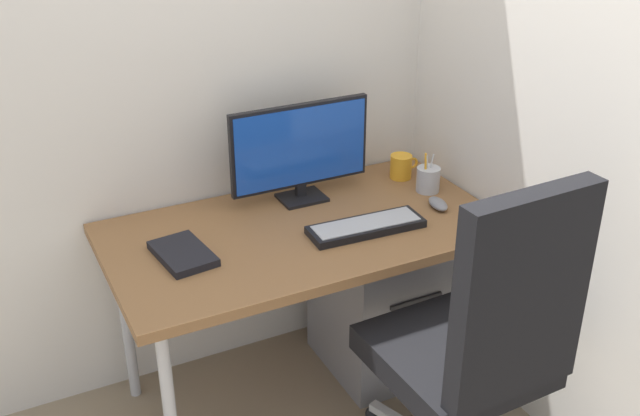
{
  "coord_description": "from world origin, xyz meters",
  "views": [
    {
      "loc": [
        -0.97,
        -2.06,
        1.93
      ],
      "look_at": [
        0.03,
        -0.07,
        0.82
      ],
      "focal_mm": 42.23,
      "sensor_mm": 36.0,
      "label": 1
    }
  ],
  "objects": [
    {
      "name": "ground_plane",
      "position": [
        0.0,
        0.0,
        0.0
      ],
      "size": [
        8.0,
        8.0,
        0.0
      ],
      "primitive_type": "plane",
      "color": "gray"
    },
    {
      "name": "wall_back",
      "position": [
        0.0,
        0.39,
        1.4
      ],
      "size": [
        3.08,
        0.04,
        2.8
      ],
      "primitive_type": "cube",
      "color": "silver",
      "rests_on": "ground_plane"
    },
    {
      "name": "wall_side_right",
      "position": [
        0.7,
        -0.25,
        1.4
      ],
      "size": [
        0.04,
        2.47,
        2.8
      ],
      "primitive_type": "cube",
      "color": "silver",
      "rests_on": "ground_plane"
    },
    {
      "name": "desk",
      "position": [
        0.0,
        0.0,
        0.66
      ],
      "size": [
        1.34,
        0.73,
        0.72
      ],
      "color": "brown",
      "rests_on": "ground_plane"
    },
    {
      "name": "office_chair",
      "position": [
        0.26,
        -0.66,
        0.59
      ],
      "size": [
        0.63,
        0.66,
        1.13
      ],
      "color": "black",
      "rests_on": "ground_plane"
    },
    {
      "name": "filing_cabinet",
      "position": [
        0.35,
        0.04,
        0.3
      ],
      "size": [
        0.43,
        0.47,
        0.6
      ],
      "color": "slate",
      "rests_on": "ground_plane"
    },
    {
      "name": "monitor",
      "position": [
        0.09,
        0.21,
        0.91
      ],
      "size": [
        0.53,
        0.13,
        0.36
      ],
      "color": "black",
      "rests_on": "desk"
    },
    {
      "name": "keyboard",
      "position": [
        0.18,
        -0.12,
        0.73
      ],
      "size": [
        0.41,
        0.15,
        0.03
      ],
      "color": "black",
      "rests_on": "desk"
    },
    {
      "name": "mouse",
      "position": [
        0.5,
        -0.08,
        0.73
      ],
      "size": [
        0.07,
        0.12,
        0.03
      ],
      "primitive_type": "ellipsoid",
      "rotation": [
        0.0,
        0.0,
        -0.18
      ],
      "color": "slate",
      "rests_on": "desk"
    },
    {
      "name": "pen_holder",
      "position": [
        0.55,
        0.05,
        0.76
      ],
      "size": [
        0.09,
        0.09,
        0.16
      ],
      "color": "#B2B5BA",
      "rests_on": "desk"
    },
    {
      "name": "notebook",
      "position": [
        -0.43,
        -0.01,
        0.73
      ],
      "size": [
        0.18,
        0.25,
        0.03
      ],
      "primitive_type": "cube",
      "rotation": [
        0.0,
        0.0,
        0.12
      ],
      "color": "black",
      "rests_on": "desk"
    },
    {
      "name": "coffee_mug",
      "position": [
        0.52,
        0.2,
        0.76
      ],
      "size": [
        0.12,
        0.08,
        0.09
      ],
      "color": "orange",
      "rests_on": "desk"
    }
  ]
}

